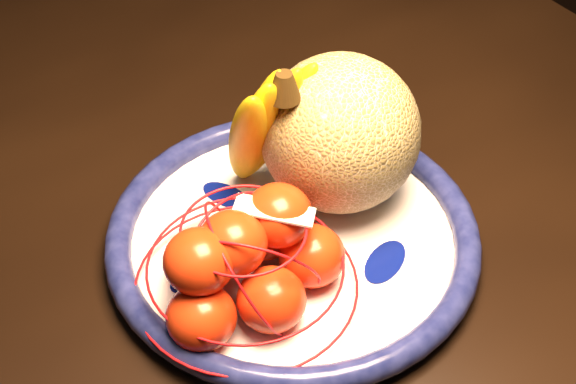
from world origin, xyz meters
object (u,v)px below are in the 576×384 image
fruit_bowl (293,238)px  mandarin_bag (246,261)px  cantaloupe (340,133)px  dining_table (32,304)px  banana_bunch (261,123)px

fruit_bowl → mandarin_bag: size_ratio=1.75×
fruit_bowl → mandarin_bag: (-0.07, -0.04, 0.04)m
cantaloupe → dining_table: bearing=162.7°
banana_bunch → mandarin_bag: (-0.08, -0.11, -0.05)m
fruit_bowl → cantaloupe: size_ratio=2.32×
dining_table → mandarin_bag: 0.29m
banana_bunch → dining_table: bearing=153.4°
cantaloupe → fruit_bowl: bearing=-154.4°
fruit_bowl → banana_bunch: size_ratio=2.02×
mandarin_bag → cantaloupe: bearing=27.2°
fruit_bowl → banana_bunch: 0.12m
dining_table → mandarin_bag: (0.17, -0.17, 0.14)m
cantaloupe → banana_bunch: size_ratio=0.87×
dining_table → banana_bunch: size_ratio=9.07×
fruit_bowl → banana_bunch: banana_bunch is taller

